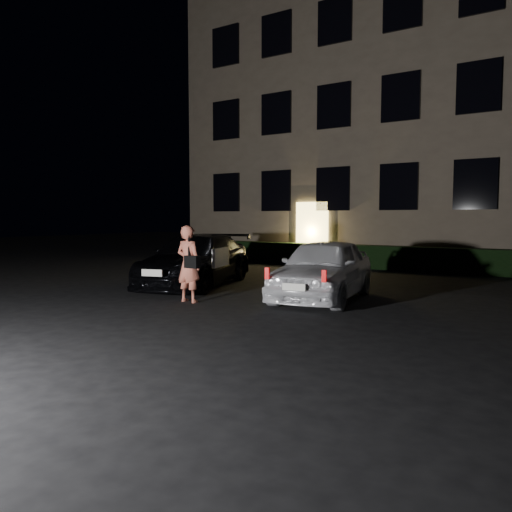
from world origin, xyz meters
The scene contains 6 objects.
ground centered at (0.00, 0.00, 0.00)m, with size 80.00×80.00×0.00m, color black.
building centered at (0.00, 14.99, 6.00)m, with size 20.00×8.11×12.00m.
hedge centered at (0.00, 10.50, 0.42)m, with size 15.00×0.70×0.85m, color black.
sedan centered at (-3.28, 3.39, 0.71)m, with size 3.28×5.23×1.41m.
hatch centered at (0.68, 3.22, 0.70)m, with size 2.31×4.35×1.41m.
man centered at (-1.63, 1.17, 0.86)m, with size 0.70×0.42×1.71m.
Camera 1 is at (5.63, -7.24, 1.89)m, focal length 35.00 mm.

